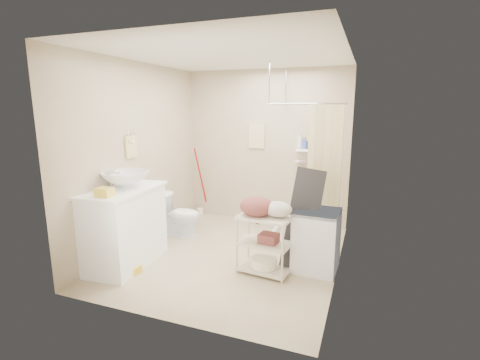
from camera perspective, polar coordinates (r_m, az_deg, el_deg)
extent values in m
plane|color=#BEB08E|center=(4.85, -1.53, -12.22)|extent=(3.20, 3.20, 0.00)
cube|color=silver|center=(4.48, -1.72, 19.86)|extent=(2.80, 3.20, 0.04)
cube|color=#BFB194|center=(5.98, 4.19, 5.29)|extent=(2.80, 0.04, 2.60)
cube|color=#BFB194|center=(3.08, -12.88, -1.05)|extent=(2.80, 0.04, 2.60)
cube|color=#BFB194|center=(5.17, -16.19, 3.85)|extent=(0.04, 3.20, 2.60)
cube|color=#BFB194|center=(4.17, 16.54, 2.04)|extent=(0.04, 3.20, 2.60)
cube|color=white|center=(4.66, -18.39, -7.29)|extent=(0.70, 1.16, 0.99)
imported|color=silver|center=(4.56, -18.24, 0.08)|extent=(0.62, 0.62, 0.20)
cube|color=yellow|center=(4.18, -21.32, -1.90)|extent=(0.18, 0.14, 0.10)
cube|color=yellow|center=(4.54, -17.16, -13.58)|extent=(0.27, 0.21, 0.14)
imported|color=white|center=(5.54, -9.87, -5.60)|extent=(0.68, 0.42, 0.67)
imported|color=brown|center=(6.03, 2.90, -5.51)|extent=(0.23, 0.21, 0.36)
imported|color=brown|center=(6.04, 5.28, -5.66)|extent=(0.19, 0.15, 0.34)
cube|color=beige|center=(5.99, 2.77, 7.24)|extent=(0.28, 0.03, 0.42)
imported|color=silver|center=(5.76, 9.77, 6.36)|extent=(0.13, 0.13, 0.25)
imported|color=#3A4FA9|center=(5.75, 10.61, 5.96)|extent=(0.11, 0.11, 0.18)
cube|color=white|center=(4.42, 12.43, -9.62)|extent=(0.54, 0.56, 0.75)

